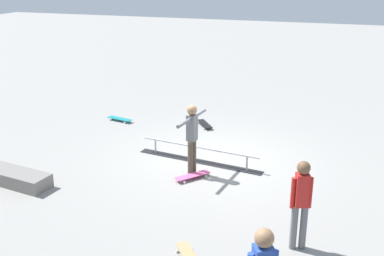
{
  "coord_description": "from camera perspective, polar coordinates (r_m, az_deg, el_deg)",
  "views": [
    {
      "loc": [
        -2.82,
        9.59,
        4.31
      ],
      "look_at": [
        0.32,
        0.65,
        1.0
      ],
      "focal_mm": 43.18,
      "sensor_mm": 36.0,
      "label": 1
    }
  ],
  "objects": [
    {
      "name": "ground_plane",
      "position": [
        10.89,
        2.75,
        -4.09
      ],
      "size": [
        60.0,
        60.0,
        0.0
      ],
      "primitive_type": "plane",
      "color": "gray"
    },
    {
      "name": "loose_skateboard_teal",
      "position": [
        13.8,
        -8.92,
        1.13
      ],
      "size": [
        0.82,
        0.38,
        0.09
      ],
      "rotation": [
        0.0,
        0.0,
        6.08
      ],
      "color": "teal",
      "rests_on": "ground_plane"
    },
    {
      "name": "skateboard_main",
      "position": [
        9.97,
        0.07,
        -5.89
      ],
      "size": [
        0.65,
        0.75,
        0.09
      ],
      "rotation": [
        0.0,
        0.0,
        4.04
      ],
      "color": "#E05993",
      "rests_on": "ground_plane"
    },
    {
      "name": "bystander_red_shirt",
      "position": [
        7.49,
        13.3,
        -8.7
      ],
      "size": [
        0.34,
        0.24,
        1.53
      ],
      "rotation": [
        0.0,
        0.0,
        3.51
      ],
      "color": "slate",
      "rests_on": "ground_plane"
    },
    {
      "name": "skater_main",
      "position": [
        9.85,
        -0.0,
        -0.86
      ],
      "size": [
        0.23,
        1.28,
        1.59
      ],
      "rotation": [
        0.0,
        0.0,
        4.59
      ],
      "color": "brown",
      "rests_on": "ground_plane"
    },
    {
      "name": "loose_skateboard_black",
      "position": [
        13.2,
        1.56,
        0.52
      ],
      "size": [
        0.64,
        0.76,
        0.09
      ],
      "rotation": [
        0.0,
        0.0,
        2.22
      ],
      "color": "black",
      "rests_on": "ground_plane"
    },
    {
      "name": "loose_skateboard_natural",
      "position": [
        7.42,
        -0.32,
        -15.58
      ],
      "size": [
        0.66,
        0.75,
        0.09
      ],
      "rotation": [
        0.0,
        0.0,
        2.25
      ],
      "color": "tan",
      "rests_on": "ground_plane"
    },
    {
      "name": "skate_ledge",
      "position": [
        10.46,
        -21.37,
        -5.61
      ],
      "size": [
        1.86,
        0.75,
        0.29
      ],
      "primitive_type": "cube",
      "rotation": [
        0.0,
        0.0,
        -0.13
      ],
      "color": "gray",
      "rests_on": "ground_plane"
    },
    {
      "name": "grind_rail",
      "position": [
        10.78,
        0.88,
        -3.35
      ],
      "size": [
        3.11,
        0.62,
        0.39
      ],
      "rotation": [
        0.0,
        0.0,
        -0.12
      ],
      "color": "black",
      "rests_on": "ground_plane"
    }
  ]
}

